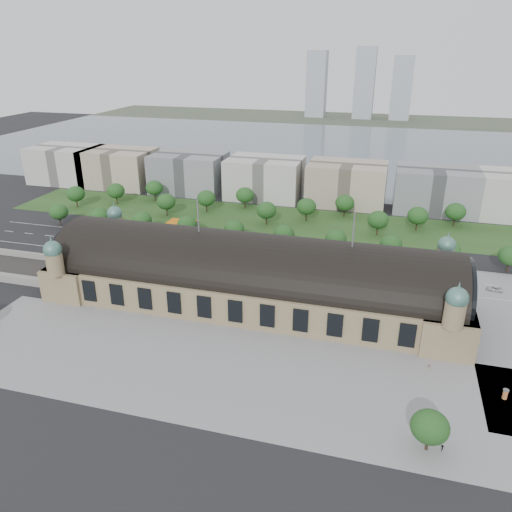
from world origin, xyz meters
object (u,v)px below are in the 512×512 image
(parked_car_0, at_px, (150,262))
(traffic_car_1, at_px, (134,244))
(petrol_station, at_px, (186,224))
(parked_car_6, at_px, (177,265))
(parked_car_3, at_px, (176,262))
(traffic_car_2, at_px, (164,248))
(bus_west, at_px, (240,265))
(advertising_column, at_px, (505,394))
(traffic_car_5, at_px, (344,258))
(parked_car_2, at_px, (173,261))
(pedestrian_0, at_px, (429,368))
(parked_car_1, at_px, (121,258))
(parked_car_4, at_px, (189,266))
(traffic_car_6, at_px, (495,289))
(traffic_car_3, at_px, (223,250))
(pedestrian_4, at_px, (442,448))
(bus_mid, at_px, (268,267))
(parked_car_5, at_px, (177,261))
(bus_east, at_px, (299,271))

(parked_car_0, bearing_deg, traffic_car_1, -157.52)
(petrol_station, height_order, parked_car_6, petrol_station)
(traffic_car_1, bearing_deg, parked_car_6, -123.33)
(petrol_station, height_order, parked_car_3, petrol_station)
(traffic_car_2, height_order, parked_car_6, traffic_car_2)
(bus_west, bearing_deg, petrol_station, 48.10)
(traffic_car_2, height_order, parked_car_3, traffic_car_2)
(petrol_station, bearing_deg, advertising_column, -36.68)
(traffic_car_1, height_order, traffic_car_5, traffic_car_1)
(parked_car_2, bearing_deg, advertising_column, 37.99)
(advertising_column, xyz_separation_m, pedestrian_0, (-19.11, 8.10, -0.78))
(parked_car_1, bearing_deg, traffic_car_2, 116.85)
(parked_car_4, relative_size, bus_west, 0.46)
(petrol_station, distance_m, pedestrian_0, 148.11)
(traffic_car_5, xyz_separation_m, bus_west, (-41.71, -21.02, 0.82))
(traffic_car_1, relative_size, traffic_car_6, 0.72)
(parked_car_2, xyz_separation_m, parked_car_6, (3.91, -3.81, 0.02))
(traffic_car_3, height_order, pedestrian_4, pedestrian_4)
(traffic_car_2, xyz_separation_m, advertising_column, (134.19, -71.82, 0.84))
(traffic_car_2, relative_size, bus_mid, 0.41)
(traffic_car_3, relative_size, advertising_column, 1.77)
(parked_car_3, height_order, parked_car_6, parked_car_3)
(traffic_car_3, bearing_deg, parked_car_1, 125.00)
(petrol_station, xyz_separation_m, traffic_car_3, (28.08, -23.52, -2.19))
(bus_west, bearing_deg, parked_car_5, 95.41)
(traffic_car_3, distance_m, parked_car_0, 33.58)
(petrol_station, relative_size, parked_car_6, 2.98)
(parked_car_4, xyz_separation_m, pedestrian_0, (95.69, -48.07, -0.04))
(pedestrian_4, bearing_deg, pedestrian_0, -157.60)
(traffic_car_1, xyz_separation_m, bus_east, (81.61, -10.85, 0.87))
(petrol_station, bearing_deg, traffic_car_1, -119.25)
(traffic_car_1, distance_m, traffic_car_3, 43.62)
(traffic_car_3, bearing_deg, parked_car_3, 147.19)
(traffic_car_2, distance_m, parked_car_6, 20.87)
(traffic_car_5, relative_size, parked_car_1, 0.79)
(petrol_station, bearing_deg, bus_mid, -35.86)
(traffic_car_5, distance_m, parked_car_2, 75.51)
(traffic_car_2, height_order, parked_car_2, traffic_car_2)
(traffic_car_5, bearing_deg, parked_car_2, 107.03)
(parked_car_0, xyz_separation_m, parked_car_1, (-14.26, 0.00, -0.03))
(parked_car_5, bearing_deg, parked_car_6, 0.78)
(parked_car_1, distance_m, pedestrian_0, 137.04)
(parked_car_0, height_order, parked_car_4, parked_car_4)
(parked_car_2, bearing_deg, bus_west, 67.92)
(traffic_car_1, relative_size, parked_car_5, 0.84)
(traffic_car_6, bearing_deg, parked_car_5, -82.25)
(parked_car_1, xyz_separation_m, bus_west, (53.30, 6.00, 0.78))
(traffic_car_2, xyz_separation_m, parked_car_2, (9.91, -11.84, -0.04))
(parked_car_0, xyz_separation_m, bus_west, (39.04, 6.00, 0.75))
(traffic_car_1, distance_m, parked_car_2, 29.05)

